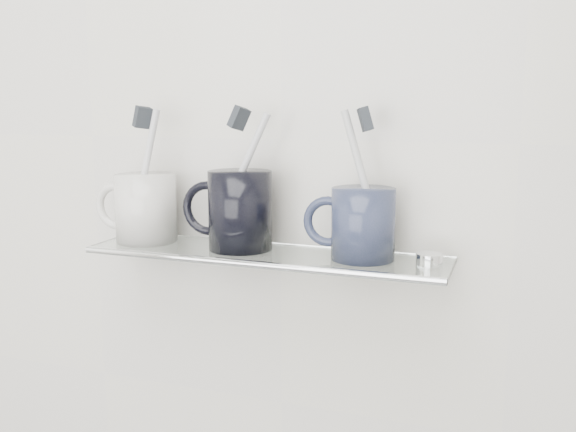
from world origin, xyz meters
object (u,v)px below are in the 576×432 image
at_px(shelf_glass, 265,255).
at_px(mug_center, 240,210).
at_px(mug_left, 146,208).
at_px(mug_right, 363,224).

distance_m(shelf_glass, mug_center, 0.07).
bearing_deg(shelf_glass, mug_left, 178.49).
xyz_separation_m(mug_left, mug_center, (0.15, 0.00, 0.01)).
relative_size(mug_center, mug_right, 1.17).
xyz_separation_m(shelf_glass, mug_center, (-0.04, 0.00, 0.06)).
height_order(mug_left, mug_right, mug_left).
height_order(mug_left, mug_center, mug_center).
distance_m(shelf_glass, mug_right, 0.14).
distance_m(mug_left, mug_right, 0.33).
height_order(shelf_glass, mug_left, mug_left).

